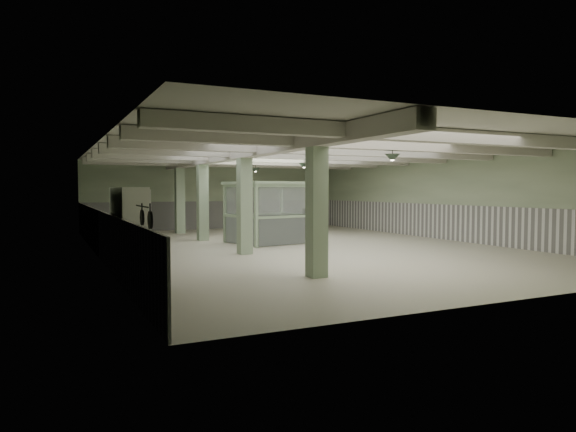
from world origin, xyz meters
name	(u,v)px	position (x,y,z in m)	size (l,w,h in m)	color
floor	(298,247)	(0.00, 0.00, 0.00)	(20.00, 20.00, 0.00)	beige
ceiling	(298,150)	(0.00, 0.00, 3.60)	(14.00, 20.00, 0.02)	beige
wall_back	(216,196)	(0.00, 10.00, 1.80)	(14.00, 0.02, 3.60)	#ACBD97
wall_front	(528,208)	(0.00, -10.00, 1.80)	(14.00, 0.02, 3.60)	#ACBD97
wall_left	(98,201)	(-7.00, 0.00, 1.80)	(0.02, 20.00, 3.60)	#ACBD97
wall_right	(444,197)	(7.00, 0.00, 1.80)	(0.02, 20.00, 3.60)	#ACBD97
wainscot_left	(99,234)	(-6.97, 0.00, 0.75)	(0.05, 19.90, 1.50)	silver
wainscot_right	(443,222)	(6.97, 0.00, 0.75)	(0.05, 19.90, 1.50)	silver
wainscot_back	(217,215)	(0.00, 9.97, 0.75)	(13.90, 0.05, 1.50)	silver
girder	(234,154)	(-2.50, 0.00, 3.38)	(0.45, 19.90, 0.40)	beige
beam_a	(440,136)	(0.00, -7.50, 3.42)	(13.90, 0.35, 0.32)	beige
beam_b	(378,144)	(0.00, -5.00, 3.42)	(13.90, 0.35, 0.32)	beige
beam_c	(333,150)	(0.00, -2.50, 3.42)	(13.90, 0.35, 0.32)	beige
beam_d	(298,155)	(0.00, 0.00, 3.42)	(13.90, 0.35, 0.32)	beige
beam_e	(271,159)	(0.00, 2.50, 3.42)	(13.90, 0.35, 0.32)	beige
beam_f	(249,162)	(0.00, 5.00, 3.42)	(13.90, 0.35, 0.32)	beige
beam_g	(231,164)	(0.00, 7.50, 3.42)	(13.90, 0.35, 0.32)	beige
column_a	(317,204)	(-2.50, -6.00, 1.80)	(0.42, 0.42, 3.60)	#9CB692
column_b	(244,200)	(-2.50, -1.00, 1.80)	(0.42, 0.42, 3.60)	#9CB692
column_c	(203,198)	(-2.50, 4.00, 1.80)	(0.42, 0.42, 3.60)	#9CB692
column_d	(180,196)	(-2.50, 8.00, 1.80)	(0.42, 0.42, 3.60)	#9CB692
hook_rail	(142,206)	(-6.93, -7.60, 1.85)	(0.02, 0.02, 1.20)	black
pendant_front	(392,158)	(0.50, -5.00, 3.05)	(0.44, 0.44, 0.22)	#2E3D2F
pendant_mid	(304,166)	(0.50, 0.50, 3.05)	(0.44, 0.44, 0.22)	#2E3D2F
pendant_back	(256,170)	(0.50, 5.50, 3.05)	(0.44, 0.44, 0.22)	#2E3D2F
prep_counter	(130,255)	(-6.54, -3.41, 0.46)	(0.86, 4.94, 0.91)	silver
pitcher_near	(128,232)	(-6.57, -3.29, 1.05)	(0.20, 0.23, 0.29)	silver
pitcher_far	(133,234)	(-6.51, -3.70, 1.02)	(0.16, 0.19, 0.24)	silver
veg_colander	(142,238)	(-6.44, -4.63, 1.01)	(0.46, 0.46, 0.21)	#3F3E43
orange_bowl	(117,231)	(-6.64, -1.65, 0.95)	(0.25, 0.25, 0.09)	#B2B2B7
skillet_near	(150,220)	(-6.88, -8.10, 1.63)	(0.31, 0.31, 0.04)	black
skillet_far	(142,218)	(-6.88, -7.29, 1.63)	(0.29, 0.29, 0.04)	black
walkin_cooler	(130,232)	(-6.62, -4.00, 1.10)	(0.88, 2.41, 2.21)	white
guard_booth	(270,201)	(-0.31, 1.92, 1.68)	(3.48, 3.10, 2.46)	#9BB591
filing_cabinet	(311,225)	(1.29, 1.45, 0.69)	(0.44, 0.63, 1.37)	#525446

